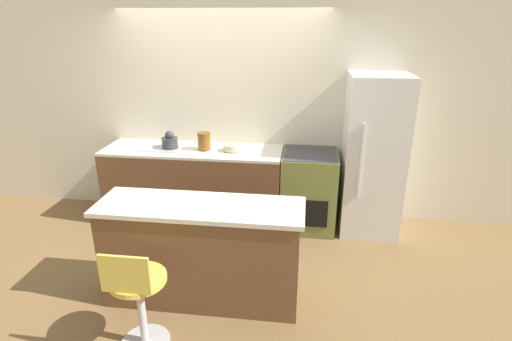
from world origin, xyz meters
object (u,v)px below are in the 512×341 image
(oven_range, at_px, (308,190))
(mixing_bowl, at_px, (232,147))
(refrigerator, at_px, (373,156))
(stool_chair, at_px, (138,299))
(kettle, at_px, (170,141))

(oven_range, distance_m, mixing_bowl, 1.04)
(refrigerator, height_order, stool_chair, refrigerator)
(oven_range, relative_size, kettle, 4.44)
(oven_range, xyz_separation_m, stool_chair, (-1.23, -2.13, -0.01))
(refrigerator, height_order, kettle, refrigerator)
(refrigerator, xyz_separation_m, kettle, (-2.38, -0.02, 0.10))
(refrigerator, relative_size, mixing_bowl, 9.00)
(oven_range, relative_size, refrigerator, 0.51)
(kettle, distance_m, mixing_bowl, 0.76)
(mixing_bowl, bearing_deg, refrigerator, 0.86)
(stool_chair, height_order, mixing_bowl, mixing_bowl)
(stool_chair, height_order, kettle, kettle)
(refrigerator, bearing_deg, oven_range, -178.74)
(oven_range, xyz_separation_m, mixing_bowl, (-0.92, -0.01, 0.50))
(stool_chair, xyz_separation_m, kettle, (-0.44, 2.13, 0.56))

